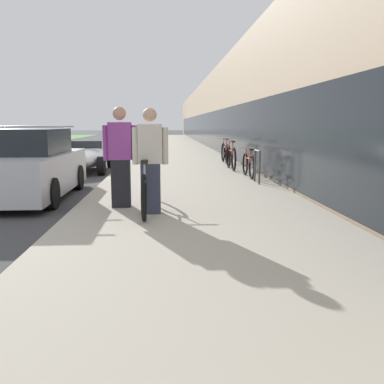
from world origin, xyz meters
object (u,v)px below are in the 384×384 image
person_bystander (120,157)px  cruiser_bike_nearest (248,165)px  tandem_bicycle (146,187)px  bike_rack_hoop (257,163)px  cruiser_bike_farthest (225,153)px  person_rider (150,161)px  parked_sedan_curbside (24,167)px  cruiser_bike_middle (231,157)px  vintage_roadster_curbside (82,158)px

person_bystander → cruiser_bike_nearest: 5.31m
tandem_bicycle → bike_rack_hoop: tandem_bicycle is taller
cruiser_bike_farthest → tandem_bicycle: bearing=-106.5°
bike_rack_hoop → cruiser_bike_farthest: 5.63m
cruiser_bike_farthest → person_bystander: bearing=-109.7°
tandem_bicycle → person_bystander: bearing=150.6°
tandem_bicycle → bike_rack_hoop: 4.26m
person_rider → parked_sedan_curbside: bearing=141.1°
tandem_bicycle → person_bystander: (-0.47, 0.26, 0.51)m
cruiser_bike_middle → cruiser_bike_farthest: size_ratio=1.01×
person_bystander → vintage_roadster_curbside: person_bystander is taller
vintage_roadster_curbside → parked_sedan_curbside: bearing=-91.9°
cruiser_bike_farthest → vintage_roadster_curbside: (-5.16, -1.59, -0.07)m
tandem_bicycle → person_rider: (0.09, -0.33, 0.49)m
tandem_bicycle → person_bystander: person_bystander is taller
cruiser_bike_middle → cruiser_bike_nearest: bearing=-85.6°
cruiser_bike_nearest → cruiser_bike_middle: bearing=94.4°
person_rider → parked_sedan_curbside: 3.59m
cruiser_bike_nearest → cruiser_bike_farthest: 4.44m
person_bystander → bike_rack_hoop: 4.39m
parked_sedan_curbside → cruiser_bike_farthest: bearing=52.7°
person_bystander → parked_sedan_curbside: person_bystander is taller
person_bystander → vintage_roadster_curbside: bearing=106.2°
bike_rack_hoop → vintage_roadster_curbside: 6.58m
tandem_bicycle → vintage_roadster_curbside: size_ratio=0.62×
bike_rack_hoop → person_bystander: bearing=-136.0°
person_rider → cruiser_bike_middle: person_rider is taller
bike_rack_hoop → parked_sedan_curbside: size_ratio=0.20×
cruiser_bike_nearest → vintage_roadster_curbside: bearing=151.3°
cruiser_bike_nearest → cruiser_bike_farthest: bearing=90.6°
bike_rack_hoop → cruiser_bike_nearest: size_ratio=0.52×
person_bystander → vintage_roadster_curbside: 7.39m
bike_rack_hoop → cruiser_bike_nearest: (0.01, 1.19, -0.16)m
cruiser_bike_nearest → cruiser_bike_farthest: size_ratio=0.87×
cruiser_bike_nearest → cruiser_bike_middle: cruiser_bike_middle is taller
cruiser_bike_nearest → cruiser_bike_middle: (-0.17, 2.15, 0.05)m
bike_rack_hoop → cruiser_bike_middle: size_ratio=0.45×
cruiser_bike_farthest → cruiser_bike_nearest: bearing=-89.4°
tandem_bicycle → person_rider: 0.60m
cruiser_bike_middle → vintage_roadster_curbside: bearing=172.1°
cruiser_bike_nearest → parked_sedan_curbside: 5.98m
tandem_bicycle → cruiser_bike_nearest: tandem_bicycle is taller
cruiser_bike_nearest → vintage_roadster_curbside: 5.93m
cruiser_bike_nearest → parked_sedan_curbside: (-5.39, -2.58, 0.23)m
person_bystander → cruiser_bike_farthest: size_ratio=0.97×
tandem_bicycle → parked_sedan_curbside: bearing=144.6°
bike_rack_hoop → person_rider: bearing=-125.5°
cruiser_bike_middle → vintage_roadster_curbside: (-5.04, 0.70, -0.07)m
tandem_bicycle → parked_sedan_curbside: parked_sedan_curbside is taller
bike_rack_hoop → cruiser_bike_farthest: (-0.04, 5.63, -0.11)m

